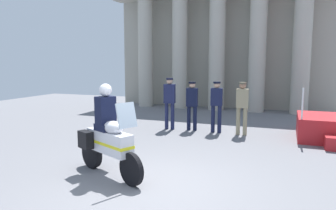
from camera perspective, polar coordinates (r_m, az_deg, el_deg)
name	(u,v)px	position (r m, az deg, el deg)	size (l,w,h in m)	color
ground_plane	(151,187)	(6.18, -3.15, -14.44)	(28.00, 28.00, 0.00)	slate
colonnade_backdrop	(219,39)	(16.34, 9.17, 11.66)	(11.00, 1.64, 6.98)	#A49F91
officer_in_row_0	(170,99)	(11.01, 0.28, 1.06)	(0.40, 0.27, 1.79)	#191E42
officer_in_row_1	(192,102)	(10.88, 4.32, 0.56)	(0.40, 0.27, 1.67)	black
officer_in_row_2	(217,103)	(10.61, 8.67, 0.43)	(0.40, 0.27, 1.70)	#141938
officer_in_row_3	(242,104)	(10.41, 13.12, 0.18)	(0.40, 0.27, 1.70)	gray
motorcycle_with_rider	(107,138)	(6.66, -10.77, -5.76)	(1.93, 1.12, 1.90)	black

